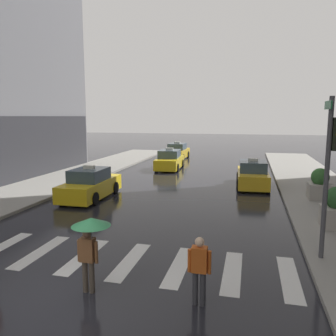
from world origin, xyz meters
TOP-DOWN VIEW (x-y plane):
  - ground_plane at (0.00, 0.00)m, footprint 160.00×160.00m
  - crosswalk_markings at (-0.00, 3.00)m, footprint 11.30×2.80m
  - traffic_light_pole at (6.52, 4.29)m, footprint 0.44×0.84m
  - taxi_lead at (-4.08, 10.14)m, footprint 1.96×4.55m
  - taxi_second at (4.43, 15.37)m, footprint 2.08×4.61m
  - taxi_third at (-2.28, 21.07)m, footprint 2.10×4.62m
  - taxi_fourth at (-3.13, 28.08)m, footprint 1.96×4.56m
  - pedestrian_with_umbrella at (0.48, 1.01)m, footprint 0.96×0.96m
  - pedestrian_plain_coat at (3.18, 1.09)m, footprint 0.55×0.24m
  - planter_mid_block at (7.79, 12.25)m, footprint 1.10×1.10m

SIDE VIEW (x-z plane):
  - ground_plane at x=0.00m, z-range 0.00..0.00m
  - crosswalk_markings at x=0.00m, z-range 0.00..0.01m
  - taxi_lead at x=-4.08m, z-range -0.18..1.63m
  - taxi_second at x=4.43m, z-range -0.18..1.63m
  - taxi_third at x=-2.28m, z-range -0.18..1.63m
  - taxi_fourth at x=-3.13m, z-range -0.18..1.63m
  - planter_mid_block at x=7.79m, z-range 0.07..1.67m
  - pedestrian_plain_coat at x=3.18m, z-range 0.11..1.76m
  - pedestrian_with_umbrella at x=0.48m, z-range 0.55..2.49m
  - traffic_light_pole at x=6.52m, z-range 0.86..5.66m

